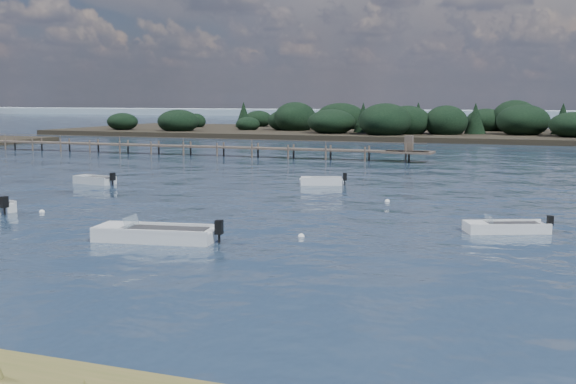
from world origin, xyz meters
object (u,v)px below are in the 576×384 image
at_px(tender_far_grey, 95,182).
at_px(tender_far_white, 322,183).
at_px(dinghy_mid_white_b, 506,229).
at_px(dinghy_mid_white_a, 156,237).
at_px(jetty, 187,146).

height_order(tender_far_grey, tender_far_white, tender_far_grey).
distance_m(tender_far_white, dinghy_mid_white_b, 20.95).
bearing_deg(tender_far_grey, dinghy_mid_white_a, -47.62).
bearing_deg(dinghy_mid_white_a, dinghy_mid_white_b, 28.02).
bearing_deg(dinghy_mid_white_a, tender_far_white, 89.02).
xyz_separation_m(tender_far_grey, tender_far_white, (16.44, 5.46, 0.00)).
distance_m(tender_far_grey, dinghy_mid_white_a, 23.81).
bearing_deg(dinghy_mid_white_a, jetty, 117.25).
distance_m(tender_far_white, jetty, 32.33).
bearing_deg(dinghy_mid_white_a, tender_far_grey, 132.38).
xyz_separation_m(dinghy_mid_white_a, tender_far_white, (0.39, 23.05, -0.01)).
bearing_deg(jetty, tender_far_grey, -75.37).
bearing_deg(tender_far_white, dinghy_mid_white_a, -90.98).
bearing_deg(tender_far_white, tender_far_grey, -161.63).
bearing_deg(tender_far_white, jetty, 136.98).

